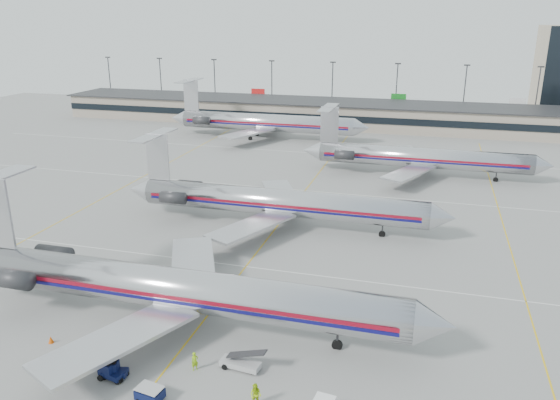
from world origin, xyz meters
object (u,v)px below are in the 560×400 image
(belt_loader, at_px, (241,363))
(jet_foreground, at_px, (170,287))
(tug_center, at_px, (110,371))
(jet_second_row, at_px, (274,202))

(belt_loader, bearing_deg, jet_foreground, 156.36)
(tug_center, distance_m, belt_loader, 10.40)
(jet_foreground, height_order, tug_center, jet_foreground)
(jet_foreground, distance_m, tug_center, 9.49)
(jet_foreground, bearing_deg, belt_loader, -29.57)
(tug_center, bearing_deg, jet_foreground, 97.49)
(tug_center, height_order, belt_loader, belt_loader)
(jet_second_row, height_order, belt_loader, jet_second_row)
(tug_center, bearing_deg, belt_loader, 36.54)
(jet_foreground, height_order, jet_second_row, jet_foreground)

